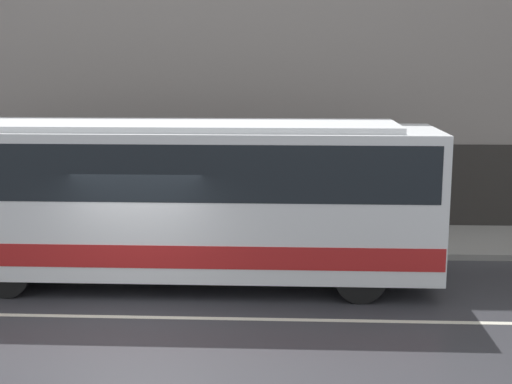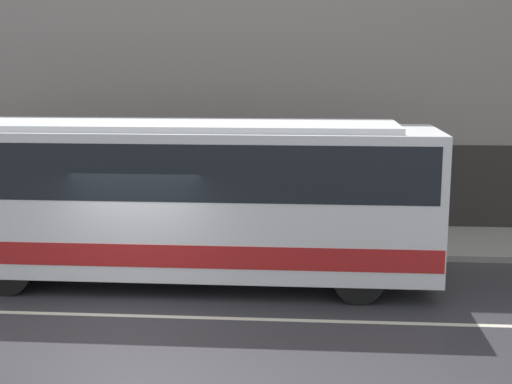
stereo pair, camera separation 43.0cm
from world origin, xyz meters
name	(u,v)px [view 2 (the right image)]	position (x,y,z in m)	size (l,w,h in m)	color
ground_plane	(127,316)	(0.00, 0.00, 0.00)	(60.00, 60.00, 0.00)	#333338
sidewalk	(181,237)	(0.00, 5.52, 0.07)	(60.00, 3.04, 0.15)	gray
building_facade	(189,61)	(0.00, 7.18, 4.56)	(60.00, 0.35, 9.46)	gray
lane_stripe	(127,316)	(0.00, 0.00, 0.00)	(54.00, 0.14, 0.01)	beige
transit_bus	(169,193)	(0.41, 2.13, 1.90)	(10.96, 2.57, 3.37)	white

